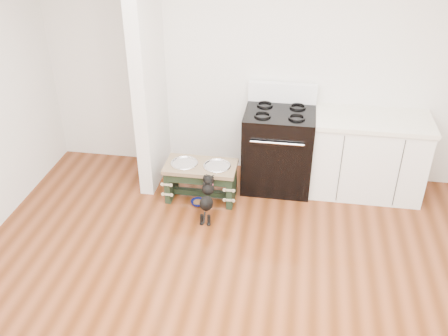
% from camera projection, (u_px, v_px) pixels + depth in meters
% --- Properties ---
extents(ground, '(5.00, 5.00, 0.00)m').
position_uv_depth(ground, '(226.00, 323.00, 4.05)').
color(ground, '#4C230D').
rests_on(ground, ground).
extents(room_shell, '(5.00, 5.00, 5.00)m').
position_uv_depth(room_shell, '(226.00, 148.00, 3.21)').
color(room_shell, silver).
rests_on(room_shell, ground).
extents(partition_wall, '(0.15, 0.80, 2.70)m').
position_uv_depth(partition_wall, '(148.00, 68.00, 5.29)').
color(partition_wall, silver).
rests_on(partition_wall, ground).
extents(oven_range, '(0.76, 0.69, 1.14)m').
position_uv_depth(oven_range, '(278.00, 148.00, 5.59)').
color(oven_range, black).
rests_on(oven_range, ground).
extents(cabinet_run, '(1.24, 0.64, 0.91)m').
position_uv_depth(cabinet_run, '(367.00, 156.00, 5.49)').
color(cabinet_run, white).
rests_on(cabinet_run, ground).
extents(dog_feeder, '(0.77, 0.41, 0.44)m').
position_uv_depth(dog_feeder, '(201.00, 175.00, 5.43)').
color(dog_feeder, black).
rests_on(dog_feeder, ground).
extents(puppy, '(0.14, 0.40, 0.47)m').
position_uv_depth(puppy, '(207.00, 197.00, 5.13)').
color(puppy, black).
rests_on(puppy, ground).
extents(floor_bowl, '(0.20, 0.20, 0.05)m').
position_uv_depth(floor_bowl, '(198.00, 203.00, 5.46)').
color(floor_bowl, '#0C1355').
rests_on(floor_bowl, ground).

